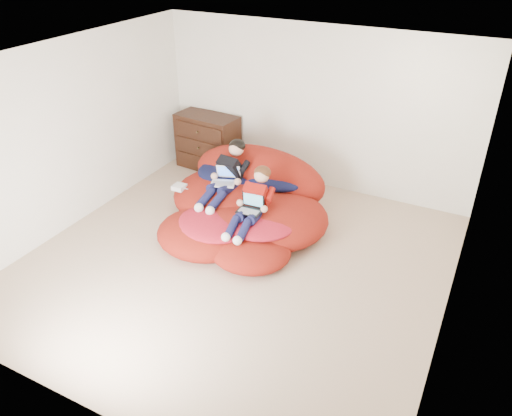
{
  "coord_description": "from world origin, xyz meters",
  "views": [
    {
      "loc": [
        2.55,
        -4.43,
        3.76
      ],
      "look_at": [
        0.15,
        0.25,
        0.7
      ],
      "focal_mm": 35.0,
      "sensor_mm": 36.0,
      "label": 1
    }
  ],
  "objects": [
    {
      "name": "laptop_white",
      "position": [
        -0.66,
        0.91,
        0.63
      ],
      "size": [
        0.39,
        0.43,
        0.23
      ],
      "color": "silver",
      "rests_on": "older_boy"
    },
    {
      "name": "laptop_black",
      "position": [
        -0.03,
        0.48,
        0.56
      ],
      "size": [
        0.32,
        0.25,
        0.23
      ],
      "color": "black",
      "rests_on": "younger_boy"
    },
    {
      "name": "room_shell",
      "position": [
        0.0,
        0.0,
        0.22
      ],
      "size": [
        5.1,
        5.1,
        2.77
      ],
      "color": "tan",
      "rests_on": "ground"
    },
    {
      "name": "younger_boy",
      "position": [
        -0.03,
        0.55,
        0.62
      ],
      "size": [
        0.32,
        1.01,
        0.68
      ],
      "color": "#A1150E",
      "rests_on": "beanbag_pile"
    },
    {
      "name": "dresser",
      "position": [
        -1.78,
        2.22,
        0.47
      ],
      "size": [
        1.08,
        0.63,
        0.94
      ],
      "color": "black",
      "rests_on": "ground"
    },
    {
      "name": "older_boy",
      "position": [
        -0.66,
        0.97,
        0.69
      ],
      "size": [
        0.36,
        1.09,
        0.72
      ],
      "color": "black",
      "rests_on": "beanbag_pile"
    },
    {
      "name": "cream_pillow",
      "position": [
        -0.93,
        1.72,
        0.62
      ],
      "size": [
        0.44,
        0.28,
        0.28
      ],
      "primitive_type": "ellipsoid",
      "color": "beige",
      "rests_on": "beanbag_pile"
    },
    {
      "name": "power_adapter",
      "position": [
        -1.32,
        0.71,
        0.42
      ],
      "size": [
        0.18,
        0.18,
        0.06
      ],
      "primitive_type": "cube",
      "rotation": [
        0.0,
        0.0,
        0.02
      ],
      "color": "silver",
      "rests_on": "beanbag_pile"
    },
    {
      "name": "beanbag_pile",
      "position": [
        -0.37,
        0.96,
        0.26
      ],
      "size": [
        2.43,
        2.42,
        0.96
      ],
      "color": "maroon",
      "rests_on": "ground"
    }
  ]
}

